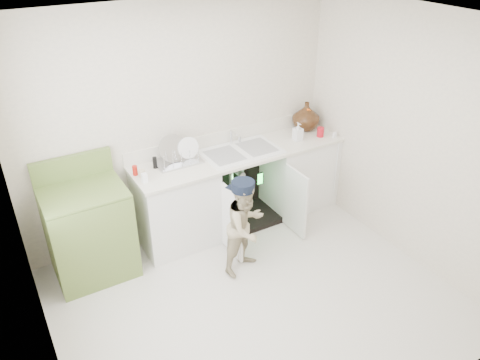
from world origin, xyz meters
The scene contains 5 objects.
ground centered at (0.00, 0.00, 0.00)m, with size 3.50×3.50×0.00m, color beige.
room_shell centered at (0.00, 0.00, 1.25)m, with size 6.00×5.50×1.26m.
counter_run centered at (0.58, 1.21, 0.48)m, with size 2.44×1.02×1.24m.
avocado_stove centered at (-1.17, 1.18, 0.48)m, with size 0.76×0.65×1.17m.
repair_worker centered at (0.16, 0.45, 0.51)m, with size 0.75×0.68×1.01m.
Camera 1 is at (-1.78, -2.75, 3.14)m, focal length 35.00 mm.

